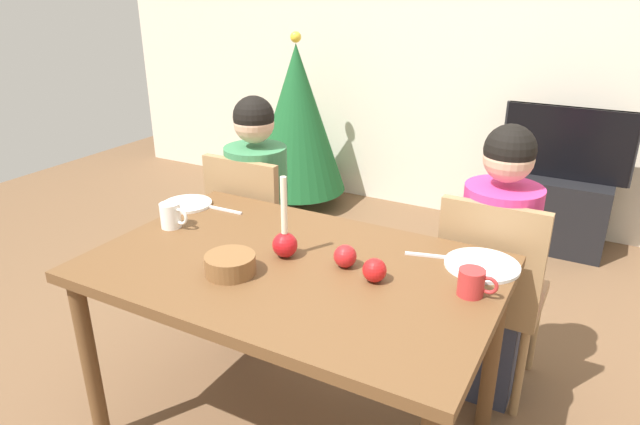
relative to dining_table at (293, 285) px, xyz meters
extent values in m
cube|color=beige|center=(0.00, 2.60, 0.63)|extent=(6.40, 0.10, 2.60)
cube|color=brown|center=(0.00, 0.00, 0.06)|extent=(1.40, 0.90, 0.04)
cylinder|color=brown|center=(-0.64, -0.39, -0.31)|extent=(0.06, 0.06, 0.71)
cylinder|color=brown|center=(-0.64, 0.39, -0.31)|extent=(0.06, 0.06, 0.71)
cylinder|color=brown|center=(0.64, 0.39, -0.31)|extent=(0.06, 0.06, 0.71)
cube|color=#99754C|center=(-0.59, 0.69, -0.24)|extent=(0.40, 0.40, 0.04)
cube|color=#99754C|center=(-0.59, 0.51, 0.01)|extent=(0.40, 0.04, 0.45)
cylinder|color=#99754C|center=(-0.42, 0.86, -0.46)|extent=(0.04, 0.04, 0.41)
cylinder|color=#99754C|center=(-0.76, 0.86, -0.46)|extent=(0.04, 0.04, 0.41)
cylinder|color=#99754C|center=(-0.42, 0.52, -0.46)|extent=(0.04, 0.04, 0.41)
cylinder|color=#99754C|center=(-0.76, 0.52, -0.46)|extent=(0.04, 0.04, 0.41)
cube|color=#99754C|center=(0.56, 0.69, -0.24)|extent=(0.40, 0.40, 0.04)
cube|color=#99754C|center=(0.56, 0.51, 0.01)|extent=(0.40, 0.04, 0.45)
cylinder|color=#99754C|center=(0.73, 0.86, -0.46)|extent=(0.04, 0.04, 0.41)
cylinder|color=#99754C|center=(0.39, 0.86, -0.46)|extent=(0.04, 0.04, 0.41)
cylinder|color=#99754C|center=(0.73, 0.52, -0.46)|extent=(0.04, 0.04, 0.41)
cylinder|color=#99754C|center=(0.39, 0.52, -0.46)|extent=(0.04, 0.04, 0.41)
cube|color=#33384C|center=(-0.59, 0.64, -0.44)|extent=(0.28, 0.28, 0.45)
cylinder|color=#387A4C|center=(-0.59, 0.64, 0.02)|extent=(0.30, 0.30, 0.48)
sphere|color=tan|center=(-0.59, 0.64, 0.38)|extent=(0.19, 0.19, 0.19)
sphere|color=black|center=(-0.59, 0.64, 0.41)|extent=(0.19, 0.19, 0.19)
cube|color=#33384C|center=(0.56, 0.64, -0.44)|extent=(0.28, 0.28, 0.45)
cylinder|color=#D1337A|center=(0.56, 0.64, 0.02)|extent=(0.30, 0.30, 0.48)
sphere|color=tan|center=(0.56, 0.64, 0.38)|extent=(0.19, 0.19, 0.19)
sphere|color=black|center=(0.56, 0.64, 0.41)|extent=(0.19, 0.19, 0.19)
cube|color=black|center=(0.63, 2.30, -0.43)|extent=(0.64, 0.40, 0.48)
cube|color=black|center=(0.63, 2.30, 0.04)|extent=(0.79, 0.04, 0.46)
cube|color=black|center=(0.63, 2.30, 0.04)|extent=(0.76, 0.05, 0.46)
cylinder|color=brown|center=(-1.25, 2.12, -0.60)|extent=(0.08, 0.08, 0.14)
cone|color=#195628|center=(-1.25, 2.12, 0.03)|extent=(0.74, 0.74, 1.11)
sphere|color=yellow|center=(-1.25, 2.12, 0.62)|extent=(0.08, 0.08, 0.08)
sphere|color=red|center=(-0.05, 0.04, 0.13)|extent=(0.09, 0.09, 0.09)
cylinder|color=#EFE5C6|center=(-0.05, 0.04, 0.28)|extent=(0.02, 0.02, 0.21)
cylinder|color=white|center=(-0.69, 0.25, 0.09)|extent=(0.21, 0.21, 0.01)
cylinder|color=silver|center=(0.58, 0.29, 0.09)|extent=(0.25, 0.25, 0.01)
cylinder|color=white|center=(-0.59, 0.04, 0.13)|extent=(0.08, 0.08, 0.10)
torus|color=white|center=(-0.53, 0.04, 0.14)|extent=(0.07, 0.01, 0.07)
cylinder|color=#B72D2D|center=(0.59, 0.09, 0.13)|extent=(0.08, 0.08, 0.09)
torus|color=#B72D2D|center=(0.65, 0.09, 0.13)|extent=(0.06, 0.01, 0.06)
cube|color=silver|center=(-0.51, 0.28, 0.09)|extent=(0.18, 0.02, 0.01)
cube|color=silver|center=(0.40, 0.28, 0.09)|extent=(0.18, 0.06, 0.01)
cylinder|color=brown|center=(-0.15, -0.16, 0.12)|extent=(0.17, 0.17, 0.07)
sphere|color=red|center=(0.17, 0.07, 0.12)|extent=(0.08, 0.08, 0.08)
sphere|color=red|center=(0.30, 0.03, 0.12)|extent=(0.08, 0.08, 0.08)
camera|label=1|loc=(0.91, -1.47, 0.99)|focal=31.47mm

